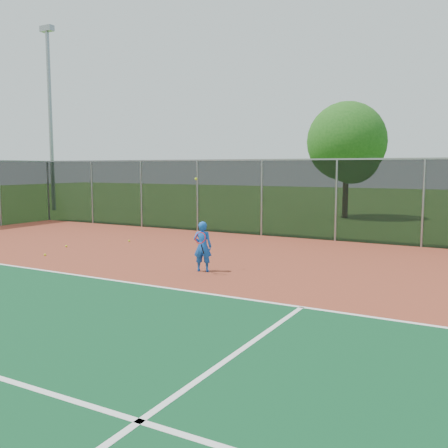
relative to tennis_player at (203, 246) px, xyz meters
name	(u,v)px	position (x,y,z in m)	size (l,w,h in m)	color
ground	(119,338)	(1.46, -4.97, -0.68)	(120.00, 120.00, 0.00)	#315E1A
court_apron	(187,307)	(1.46, -2.97, -0.67)	(30.00, 20.00, 0.02)	brown
court_lines	(146,416)	(3.46, -6.85, -0.65)	(22.10, 13.05, 0.00)	white
fence_back	(336,199)	(1.46, 7.03, 0.88)	(30.00, 0.06, 3.03)	black
tennis_player	(203,246)	(0.00, 0.00, 0.00)	(0.59, 0.64, 2.44)	blue
practice_ball_1	(129,241)	(-5.06, 3.13, -0.63)	(0.07, 0.07, 0.07)	#C9E81B
practice_ball_2	(66,246)	(-6.14, 1.13, -0.63)	(0.07, 0.07, 0.07)	#C9E81B
practice_ball_4	(45,255)	(-5.43, -0.41, -0.63)	(0.07, 0.07, 0.07)	#C9E81B
floodlight_nw	(50,107)	(-18.22, 11.59, 5.77)	(0.90, 0.40, 11.37)	gray
tree_back_left	(348,145)	(-0.48, 15.67, 3.21)	(4.22, 4.22, 6.20)	#352013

